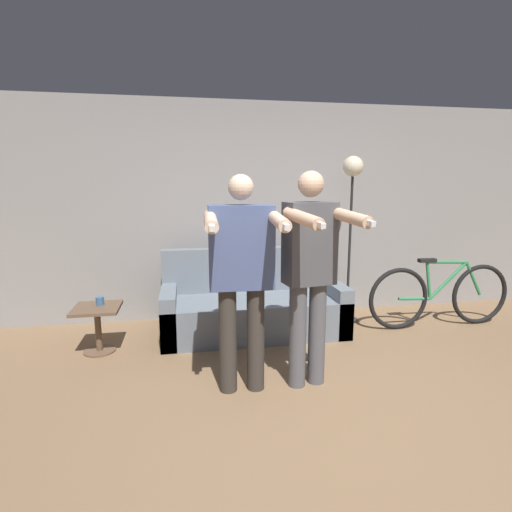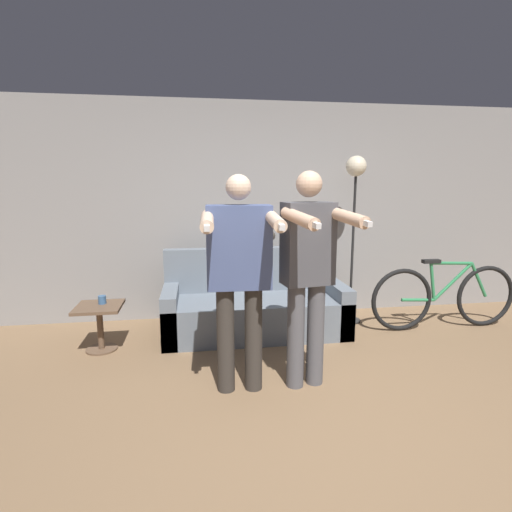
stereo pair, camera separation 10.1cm
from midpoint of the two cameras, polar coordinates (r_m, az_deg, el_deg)
ground_plane at (r=2.95m, az=10.11°, el=-23.58°), size 16.00×16.00×0.00m
wall_back at (r=4.94m, az=0.25°, el=6.37°), size 10.00×0.05×2.60m
couch at (r=4.48m, az=-1.06°, el=-7.35°), size 1.99×0.81×0.91m
person_left at (r=3.04m, az=-3.03°, el=-1.89°), size 0.57×0.69×1.71m
person_right at (r=3.15m, az=6.82°, el=-1.61°), size 0.53×0.72×1.74m
cat at (r=4.61m, az=-0.13°, el=2.35°), size 0.41×0.13×0.19m
floor_lamp at (r=4.76m, az=12.96°, el=9.32°), size 0.26×0.26×1.95m
side_table at (r=4.26m, az=-22.35°, el=-8.41°), size 0.43×0.43×0.46m
cup at (r=4.25m, az=-22.04°, el=-5.98°), size 0.08×0.08×0.08m
bicycle at (r=5.06m, az=24.27°, el=-5.12°), size 1.75×0.07×0.81m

